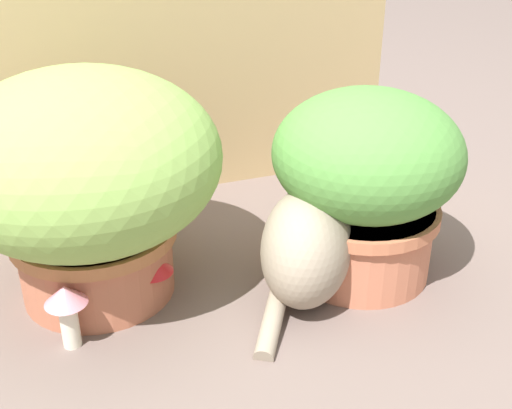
% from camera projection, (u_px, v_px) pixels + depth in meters
% --- Properties ---
extents(ground_plane, '(6.00, 6.00, 0.00)m').
position_uv_depth(ground_plane, '(213.00, 309.00, 1.23)').
color(ground_plane, '#6A5953').
extents(cardboard_backdrop, '(1.19, 0.03, 0.78)m').
position_uv_depth(cardboard_backdrop, '(157.00, 39.00, 1.52)').
color(cardboard_backdrop, tan).
rests_on(cardboard_backdrop, ground).
extents(grass_planter, '(0.50, 0.50, 0.44)m').
position_uv_depth(grass_planter, '(86.00, 175.00, 1.18)').
color(grass_planter, '#AF6248').
rests_on(grass_planter, ground).
extents(leafy_planter, '(0.37, 0.37, 0.38)m').
position_uv_depth(leafy_planter, '(365.00, 179.00, 1.26)').
color(leafy_planter, '#C26F51').
rests_on(leafy_planter, ground).
extents(cat, '(0.30, 0.33, 0.32)m').
position_uv_depth(cat, '(308.00, 237.00, 1.23)').
color(cat, gray).
rests_on(cat, ground).
extents(mushroom_ornament_pink, '(0.07, 0.07, 0.12)m').
position_uv_depth(mushroom_ornament_pink, '(67.00, 305.00, 1.10)').
color(mushroom_ornament_pink, beige).
rests_on(mushroom_ornament_pink, ground).
extents(mushroom_ornament_red, '(0.08, 0.08, 0.11)m').
position_uv_depth(mushroom_ornament_red, '(152.00, 268.00, 1.21)').
color(mushroom_ornament_red, silver).
rests_on(mushroom_ornament_red, ground).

